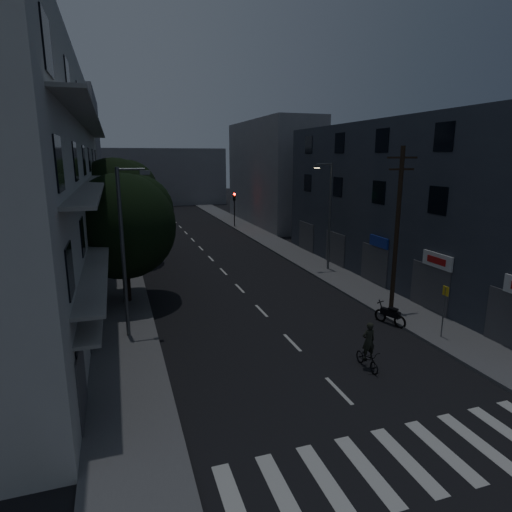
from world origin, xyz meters
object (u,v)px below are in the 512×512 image
utility_pole (397,227)px  cyclist (368,353)px  bus_stop_sign (445,302)px  motorcycle (390,315)px

utility_pole → cyclist: utility_pole is taller
utility_pole → bus_stop_sign: bearing=-89.1°
bus_stop_sign → cyclist: (-4.97, -1.38, -1.21)m
utility_pole → cyclist: 8.34m
bus_stop_sign → motorcycle: bearing=115.8°
motorcycle → bus_stop_sign: bearing=-84.1°
utility_pole → motorcycle: size_ratio=4.93×
motorcycle → cyclist: 5.38m
utility_pole → bus_stop_sign: size_ratio=3.56×
motorcycle → cyclist: size_ratio=0.90×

